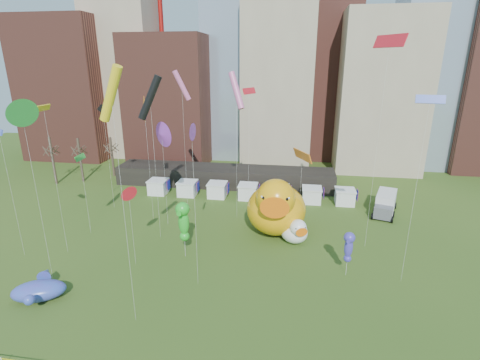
% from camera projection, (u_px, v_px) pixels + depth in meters
% --- Properties ---
extents(skyline, '(101.00, 23.00, 68.00)m').
position_uv_depth(skyline, '(271.00, 59.00, 74.46)').
color(skyline, brown).
rests_on(skyline, ground).
extents(pavilion, '(38.00, 6.00, 3.20)m').
position_uv_depth(pavilion, '(224.00, 176.00, 63.73)').
color(pavilion, black).
rests_on(pavilion, ground).
extents(vendor_tents, '(33.24, 2.80, 2.40)m').
position_uv_depth(vendor_tents, '(248.00, 192.00, 57.53)').
color(vendor_tents, white).
rests_on(vendor_tents, ground).
extents(bare_trees, '(8.44, 6.44, 8.50)m').
position_uv_depth(bare_trees, '(81.00, 159.00, 65.42)').
color(bare_trees, '#382B21').
rests_on(bare_trees, ground).
extents(big_duck, '(7.58, 10.24, 7.91)m').
position_uv_depth(big_duck, '(276.00, 207.00, 45.15)').
color(big_duck, '#ED9F0C').
rests_on(big_duck, ground).
extents(small_duck, '(4.41, 4.89, 3.41)m').
position_uv_depth(small_duck, '(295.00, 231.00, 43.40)').
color(small_duck, white).
rests_on(small_duck, ground).
extents(seahorse_green, '(1.58, 1.97, 6.60)m').
position_uv_depth(seahorse_green, '(183.00, 218.00, 39.30)').
color(seahorse_green, silver).
rests_on(seahorse_green, ground).
extents(seahorse_purple, '(1.36, 1.57, 4.88)m').
position_uv_depth(seahorse_purple, '(349.00, 245.00, 36.12)').
color(seahorse_purple, silver).
rests_on(seahorse_purple, ground).
extents(whale_inflatable, '(5.35, 5.94, 2.10)m').
position_uv_depth(whale_inflatable, '(39.00, 289.00, 33.29)').
color(whale_inflatable, '#4B3DA7').
rests_on(whale_inflatable, ground).
extents(box_truck, '(4.39, 7.23, 2.89)m').
position_uv_depth(box_truck, '(385.00, 203.00, 52.10)').
color(box_truck, silver).
rests_on(box_truck, ground).
extents(kite_0, '(2.57, 3.87, 23.53)m').
position_uv_depth(kite_0, '(390.00, 42.00, 35.96)').
color(kite_0, silver).
rests_on(kite_0, ground).
extents(kite_1, '(2.59, 2.42, 19.79)m').
position_uv_depth(kite_1, '(236.00, 91.00, 45.42)').
color(kite_1, silver).
rests_on(kite_1, ground).
extents(kite_2, '(3.04, 1.74, 19.64)m').
position_uv_depth(kite_2, '(150.00, 98.00, 39.79)').
color(kite_2, silver).
rests_on(kite_2, ground).
extents(kite_3, '(0.50, 2.12, 10.33)m').
position_uv_depth(kite_3, '(80.00, 158.00, 43.28)').
color(kite_3, silver).
rests_on(kite_3, ground).
extents(kite_4, '(0.34, 1.91, 16.78)m').
position_uv_depth(kite_4, '(44.00, 110.00, 36.72)').
color(kite_4, silver).
rests_on(kite_4, ground).
extents(kite_6, '(2.37, 3.78, 10.49)m').
position_uv_depth(kite_6, '(302.00, 156.00, 44.57)').
color(kite_6, silver).
rests_on(kite_6, ground).
extents(kite_7, '(2.44, 2.51, 13.84)m').
position_uv_depth(kite_7, '(162.00, 135.00, 44.86)').
color(kite_7, silver).
rests_on(kite_7, ground).
extents(kite_8, '(0.70, 1.39, 8.87)m').
position_uv_depth(kite_8, '(129.00, 194.00, 36.74)').
color(kite_8, silver).
rests_on(kite_8, ground).
extents(kite_9, '(2.35, 1.77, 19.93)m').
position_uv_depth(kite_9, '(182.00, 86.00, 47.22)').
color(kite_9, silver).
rests_on(kite_9, ground).
extents(kite_10, '(1.17, 1.10, 15.41)m').
position_uv_depth(kite_10, '(103.00, 114.00, 49.97)').
color(kite_10, silver).
rests_on(kite_10, ground).
extents(kite_11, '(0.54, 2.36, 17.96)m').
position_uv_depth(kite_11, '(22.00, 113.00, 30.81)').
color(kite_11, silver).
rests_on(kite_11, ground).
extents(kite_12, '(2.44, 1.28, 20.85)m').
position_uv_depth(kite_12, '(111.00, 94.00, 24.85)').
color(kite_12, silver).
rests_on(kite_12, ground).
extents(kite_13, '(2.36, 0.72, 18.28)m').
position_uv_depth(kite_13, '(430.00, 102.00, 30.68)').
color(kite_13, silver).
rests_on(kite_13, ground).
extents(kite_14, '(1.78, 2.92, 16.86)m').
position_uv_depth(kite_14, '(145.00, 111.00, 45.59)').
color(kite_14, silver).
rests_on(kite_14, ground).
extents(kite_15, '(0.24, 1.51, 15.94)m').
position_uv_depth(kite_15, '(192.00, 133.00, 31.09)').
color(kite_15, silver).
rests_on(kite_15, ground).
extents(kite_16, '(1.54, 2.52, 17.66)m').
position_uv_depth(kite_16, '(249.00, 92.00, 47.36)').
color(kite_16, silver).
rests_on(kite_16, ground).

